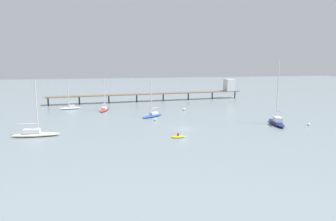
{
  "coord_description": "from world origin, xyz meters",
  "views": [
    {
      "loc": [
        -18.11,
        -65.6,
        15.34
      ],
      "look_at": [
        0.0,
        16.83,
        1.5
      ],
      "focal_mm": 33.04,
      "sensor_mm": 36.0,
      "label": 1
    }
  ],
  "objects_px": {
    "mooring_buoy_outer": "(155,119)",
    "pier": "(185,90)",
    "sailboat_blue": "(153,115)",
    "mooring_buoy_far": "(184,109)",
    "sailboat_navy": "(277,121)",
    "mooring_buoy_mid": "(309,124)",
    "dinghy_yellow": "(178,137)",
    "sailboat_red": "(105,109)",
    "sailboat_cream": "(35,133)",
    "sailboat_white": "(70,107)"
  },
  "relations": [
    {
      "from": "mooring_buoy_mid",
      "to": "mooring_buoy_outer",
      "type": "bearing_deg",
      "value": 158.34
    },
    {
      "from": "sailboat_red",
      "to": "sailboat_cream",
      "type": "xyz_separation_m",
      "value": [
        -14.26,
        -29.31,
        0.07
      ]
    },
    {
      "from": "sailboat_white",
      "to": "pier",
      "type": "bearing_deg",
      "value": 19.44
    },
    {
      "from": "dinghy_yellow",
      "to": "mooring_buoy_outer",
      "type": "xyz_separation_m",
      "value": [
        -1.46,
        18.15,
        0.13
      ]
    },
    {
      "from": "sailboat_red",
      "to": "mooring_buoy_mid",
      "type": "height_order",
      "value": "sailboat_red"
    },
    {
      "from": "sailboat_blue",
      "to": "mooring_buoy_outer",
      "type": "height_order",
      "value": "sailboat_blue"
    },
    {
      "from": "pier",
      "to": "mooring_buoy_outer",
      "type": "height_order",
      "value": "pier"
    },
    {
      "from": "sailboat_navy",
      "to": "sailboat_blue",
      "type": "bearing_deg",
      "value": 148.79
    },
    {
      "from": "pier",
      "to": "sailboat_white",
      "type": "height_order",
      "value": "sailboat_white"
    },
    {
      "from": "sailboat_blue",
      "to": "sailboat_cream",
      "type": "bearing_deg",
      "value": -148.55
    },
    {
      "from": "mooring_buoy_far",
      "to": "mooring_buoy_mid",
      "type": "height_order",
      "value": "mooring_buoy_far"
    },
    {
      "from": "pier",
      "to": "sailboat_red",
      "type": "relative_size",
      "value": 7.32
    },
    {
      "from": "dinghy_yellow",
      "to": "sailboat_cream",
      "type": "bearing_deg",
      "value": 165.95
    },
    {
      "from": "pier",
      "to": "dinghy_yellow",
      "type": "height_order",
      "value": "pier"
    },
    {
      "from": "sailboat_red",
      "to": "sailboat_white",
      "type": "bearing_deg",
      "value": 151.02
    },
    {
      "from": "sailboat_navy",
      "to": "sailboat_white",
      "type": "height_order",
      "value": "sailboat_navy"
    },
    {
      "from": "sailboat_navy",
      "to": "mooring_buoy_far",
      "type": "bearing_deg",
      "value": 122.71
    },
    {
      "from": "sailboat_cream",
      "to": "mooring_buoy_outer",
      "type": "distance_m",
      "value": 28.84
    },
    {
      "from": "sailboat_cream",
      "to": "mooring_buoy_outer",
      "type": "relative_size",
      "value": 16.65
    },
    {
      "from": "mooring_buoy_outer",
      "to": "mooring_buoy_mid",
      "type": "xyz_separation_m",
      "value": [
        34.45,
        -13.68,
        -0.01
      ]
    },
    {
      "from": "sailboat_red",
      "to": "mooring_buoy_far",
      "type": "relative_size",
      "value": 12.21
    },
    {
      "from": "sailboat_blue",
      "to": "mooring_buoy_outer",
      "type": "bearing_deg",
      "value": -92.79
    },
    {
      "from": "sailboat_navy",
      "to": "sailboat_cream",
      "type": "height_order",
      "value": "sailboat_navy"
    },
    {
      "from": "mooring_buoy_far",
      "to": "sailboat_white",
      "type": "bearing_deg",
      "value": 163.56
    },
    {
      "from": "pier",
      "to": "mooring_buoy_outer",
      "type": "bearing_deg",
      "value": -115.62
    },
    {
      "from": "mooring_buoy_mid",
      "to": "sailboat_white",
      "type": "bearing_deg",
      "value": 146.67
    },
    {
      "from": "dinghy_yellow",
      "to": "mooring_buoy_far",
      "type": "xyz_separation_m",
      "value": [
        9.95,
        32.03,
        0.2
      ]
    },
    {
      "from": "dinghy_yellow",
      "to": "mooring_buoy_mid",
      "type": "height_order",
      "value": "dinghy_yellow"
    },
    {
      "from": "dinghy_yellow",
      "to": "sailboat_red",
      "type": "bearing_deg",
      "value": 110.81
    },
    {
      "from": "pier",
      "to": "sailboat_blue",
      "type": "relative_size",
      "value": 6.99
    },
    {
      "from": "sailboat_blue",
      "to": "dinghy_yellow",
      "type": "height_order",
      "value": "sailboat_blue"
    },
    {
      "from": "sailboat_navy",
      "to": "mooring_buoy_mid",
      "type": "xyz_separation_m",
      "value": [
        6.91,
        -2.45,
        -0.56
      ]
    },
    {
      "from": "dinghy_yellow",
      "to": "mooring_buoy_far",
      "type": "distance_m",
      "value": 33.54
    },
    {
      "from": "sailboat_blue",
      "to": "mooring_buoy_far",
      "type": "height_order",
      "value": "sailboat_blue"
    },
    {
      "from": "sailboat_navy",
      "to": "mooring_buoy_mid",
      "type": "relative_size",
      "value": 23.18
    },
    {
      "from": "sailboat_white",
      "to": "sailboat_cream",
      "type": "xyz_separation_m",
      "value": [
        -3.76,
        -35.12,
        0.1
      ]
    },
    {
      "from": "sailboat_red",
      "to": "sailboat_white",
      "type": "relative_size",
      "value": 1.09
    },
    {
      "from": "sailboat_navy",
      "to": "sailboat_blue",
      "type": "height_order",
      "value": "sailboat_navy"
    },
    {
      "from": "sailboat_navy",
      "to": "dinghy_yellow",
      "type": "bearing_deg",
      "value": -165.14
    },
    {
      "from": "mooring_buoy_far",
      "to": "mooring_buoy_outer",
      "type": "height_order",
      "value": "mooring_buoy_far"
    },
    {
      "from": "sailboat_cream",
      "to": "mooring_buoy_outer",
      "type": "height_order",
      "value": "sailboat_cream"
    },
    {
      "from": "sailboat_navy",
      "to": "sailboat_red",
      "type": "height_order",
      "value": "sailboat_navy"
    },
    {
      "from": "dinghy_yellow",
      "to": "mooring_buoy_mid",
      "type": "bearing_deg",
      "value": 7.72
    },
    {
      "from": "dinghy_yellow",
      "to": "mooring_buoy_outer",
      "type": "relative_size",
      "value": 4.29
    },
    {
      "from": "mooring_buoy_mid",
      "to": "pier",
      "type": "bearing_deg",
      "value": 106.98
    },
    {
      "from": "mooring_buoy_outer",
      "to": "pier",
      "type": "bearing_deg",
      "value": 64.38
    },
    {
      "from": "mooring_buoy_outer",
      "to": "mooring_buoy_mid",
      "type": "height_order",
      "value": "mooring_buoy_outer"
    },
    {
      "from": "mooring_buoy_far",
      "to": "mooring_buoy_outer",
      "type": "xyz_separation_m",
      "value": [
        -11.41,
        -13.88,
        -0.07
      ]
    },
    {
      "from": "mooring_buoy_mid",
      "to": "sailboat_cream",
      "type": "bearing_deg",
      "value": 177.61
    },
    {
      "from": "sailboat_red",
      "to": "mooring_buoy_mid",
      "type": "distance_m",
      "value": 56.61
    }
  ]
}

